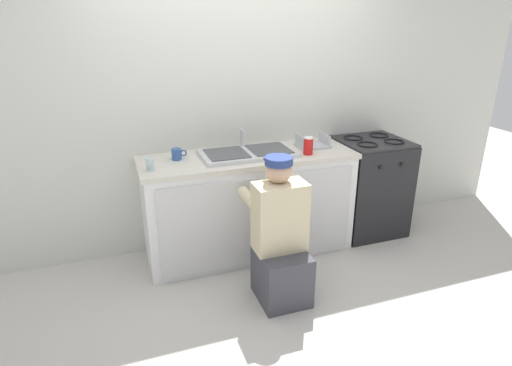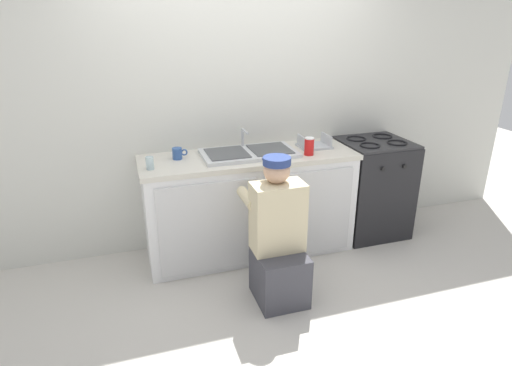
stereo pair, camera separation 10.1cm
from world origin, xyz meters
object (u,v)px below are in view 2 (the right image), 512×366
(sink_double_basin, at_px, (249,153))
(soda_cup_red, at_px, (309,146))
(water_glass, at_px, (150,163))
(coffee_mug, at_px, (178,153))
(dish_rack_tray, at_px, (314,145))
(stove_range, at_px, (371,187))
(plumber_person, at_px, (278,243))

(sink_double_basin, bearing_deg, soda_cup_red, -17.70)
(water_glass, bearing_deg, coffee_mug, 38.67)
(soda_cup_red, bearing_deg, dish_rack_tray, 54.20)
(stove_range, height_order, dish_rack_tray, dish_rack_tray)
(dish_rack_tray, bearing_deg, stove_range, -3.75)
(soda_cup_red, distance_m, dish_rack_tray, 0.24)
(plumber_person, height_order, soda_cup_red, plumber_person)
(sink_double_basin, distance_m, coffee_mug, 0.60)
(sink_double_basin, bearing_deg, water_glass, -171.57)
(stove_range, height_order, soda_cup_red, soda_cup_red)
(water_glass, bearing_deg, dish_rack_tray, 6.32)
(sink_double_basin, xyz_separation_m, stove_range, (1.24, -0.00, -0.47))
(stove_range, distance_m, dish_rack_tray, 0.78)
(dish_rack_tray, bearing_deg, sink_double_basin, -176.51)
(stove_range, bearing_deg, dish_rack_tray, 176.25)
(water_glass, bearing_deg, soda_cup_red, -1.41)
(coffee_mug, bearing_deg, sink_double_basin, -6.57)
(water_glass, bearing_deg, sink_double_basin, 8.43)
(plumber_person, distance_m, coffee_mug, 1.12)
(sink_double_basin, relative_size, plumber_person, 0.72)
(plumber_person, bearing_deg, stove_range, 30.70)
(sink_double_basin, xyz_separation_m, coffee_mug, (-0.59, 0.07, 0.03))
(sink_double_basin, height_order, dish_rack_tray, sink_double_basin)
(water_glass, bearing_deg, plumber_person, -36.71)
(sink_double_basin, height_order, coffee_mug, sink_double_basin)
(sink_double_basin, xyz_separation_m, plumber_person, (-0.00, -0.74, -0.48))
(stove_range, xyz_separation_m, coffee_mug, (-1.84, 0.07, 0.50))
(soda_cup_red, distance_m, coffee_mug, 1.10)
(coffee_mug, bearing_deg, stove_range, -2.19)
(sink_double_basin, xyz_separation_m, water_glass, (-0.83, -0.12, 0.03))
(dish_rack_tray, bearing_deg, coffee_mug, 178.59)
(coffee_mug, relative_size, dish_rack_tray, 0.45)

